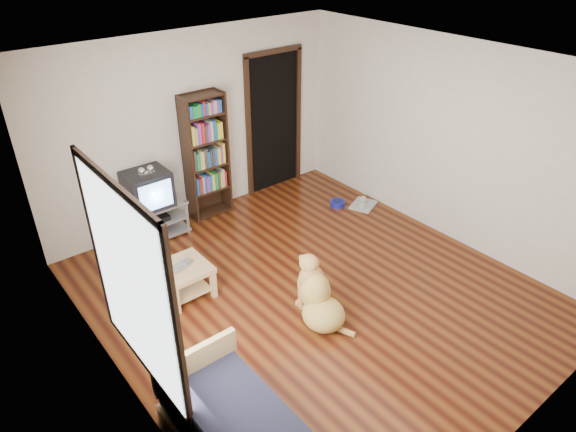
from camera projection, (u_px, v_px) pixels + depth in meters
ground at (313, 292)px, 6.00m from camera, size 5.00×5.00×0.00m
ceiling at (320, 68)px, 4.68m from camera, size 5.00×5.00×0.00m
wall_back at (195, 127)px, 7.02m from camera, size 4.50×0.00×4.50m
wall_front at (549, 321)px, 3.66m from camera, size 4.50×0.00×4.50m
wall_left at (107, 276)px, 4.12m from camera, size 0.00×5.00×5.00m
wall_right at (447, 142)px, 6.56m from camera, size 0.00×5.00×5.00m
laptop at (184, 267)px, 5.73m from camera, size 0.33×0.26×0.02m
dog_bowl at (338, 203)px, 7.76m from camera, size 0.22×0.22×0.08m
grey_rag at (363, 205)px, 7.77m from camera, size 0.49×0.45×0.03m
window at (131, 285)px, 3.69m from camera, size 0.03×1.46×1.70m
doorway at (274, 119)px, 7.83m from camera, size 1.03×0.05×2.19m
tv_stand at (152, 220)px, 6.88m from camera, size 0.90×0.45×0.50m
crt_tv at (147, 188)px, 6.66m from camera, size 0.55×0.52×0.58m
bookshelf at (205, 150)px, 7.09m from camera, size 0.60×0.30×1.80m
coffee_table at (184, 275)px, 5.82m from camera, size 0.55×0.55×0.40m
dog at (318, 298)px, 5.48m from camera, size 0.54×0.89×0.73m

